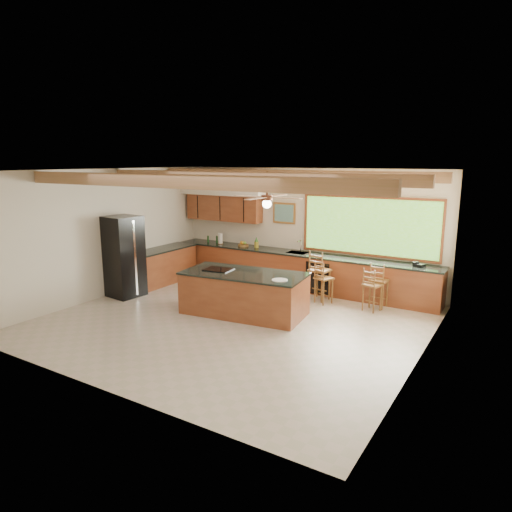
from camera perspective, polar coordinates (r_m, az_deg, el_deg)
The scene contains 9 objects.
ground at distance 9.29m, azimuth -2.97°, elevation -8.22°, with size 7.20×7.20×0.00m, color #C2AFA1.
room_shell at distance 9.41m, azimuth -1.72°, elevation 5.93°, with size 7.27×6.54×3.02m.
counter_run at distance 11.61m, azimuth 0.68°, elevation -1.68°, with size 7.12×3.10×1.22m.
island at distance 9.62m, azimuth -1.50°, elevation -4.66°, with size 2.69×1.50×0.91m.
refrigerator at distance 11.22m, azimuth -16.19°, elevation -0.05°, with size 0.82×0.80×1.92m.
bar_stool_a at distance 10.35m, azimuth 8.37°, elevation -2.89°, with size 0.45×0.45×0.97m.
bar_stool_b at distance 10.54m, azimuth 7.84°, elevation -1.91°, with size 0.48×0.48×1.17m.
bar_stool_c at distance 10.03m, azimuth 14.27°, elevation -3.66°, with size 0.42×0.42×0.95m.
bar_stool_d at distance 10.29m, azimuth 15.05°, elevation -3.08°, with size 0.39×0.39×1.02m.
Camera 1 is at (4.94, -7.19, 3.19)m, focal length 32.00 mm.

